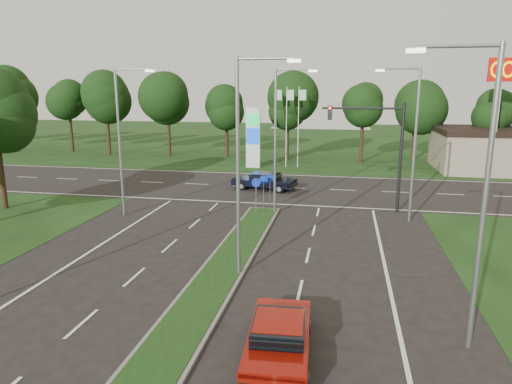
# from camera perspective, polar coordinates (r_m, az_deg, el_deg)

# --- Properties ---
(ground) EXTENTS (160.00, 160.00, 0.00)m
(ground) POSITION_cam_1_polar(r_m,az_deg,el_deg) (14.89, -10.89, -18.96)
(ground) COLOR black
(ground) RESTS_ON ground
(verge_far) EXTENTS (160.00, 50.00, 0.02)m
(verge_far) POSITION_cam_1_polar(r_m,az_deg,el_deg) (67.32, 6.72, 6.02)
(verge_far) COLOR black
(verge_far) RESTS_ON ground
(cross_road) EXTENTS (160.00, 12.00, 0.02)m
(cross_road) POSITION_cam_1_polar(r_m,az_deg,el_deg) (36.86, 2.98, 0.55)
(cross_road) COLOR black
(cross_road) RESTS_ON ground
(median_kerb) EXTENTS (2.00, 26.00, 0.12)m
(median_kerb) POSITION_cam_1_polar(r_m,az_deg,el_deg) (18.17, -6.14, -12.43)
(median_kerb) COLOR slate
(median_kerb) RESTS_ON ground
(streetlight_median_near) EXTENTS (2.53, 0.22, 9.00)m
(streetlight_median_near) POSITION_cam_1_polar(r_m,az_deg,el_deg) (18.33, -1.68, 4.30)
(streetlight_median_near) COLOR gray
(streetlight_median_near) RESTS_ON ground
(streetlight_median_far) EXTENTS (2.53, 0.22, 9.00)m
(streetlight_median_far) POSITION_cam_1_polar(r_m,az_deg,el_deg) (28.10, 2.82, 7.23)
(streetlight_median_far) COLOR gray
(streetlight_median_far) RESTS_ON ground
(streetlight_left_far) EXTENTS (2.53, 0.22, 9.00)m
(streetlight_left_far) POSITION_cam_1_polar(r_m,az_deg,el_deg) (29.04, -16.40, 6.91)
(streetlight_left_far) COLOR gray
(streetlight_left_far) RESTS_ON ground
(streetlight_right_far) EXTENTS (2.53, 0.22, 9.00)m
(streetlight_right_far) POSITION_cam_1_polar(r_m,az_deg,el_deg) (28.08, 18.89, 6.56)
(streetlight_right_far) COLOR gray
(streetlight_right_far) RESTS_ON ground
(streetlight_right_near) EXTENTS (2.53, 0.22, 9.00)m
(streetlight_right_near) POSITION_cam_1_polar(r_m,az_deg,el_deg) (14.46, 26.09, 0.71)
(streetlight_right_near) COLOR gray
(streetlight_right_near) RESTS_ON ground
(traffic_signal) EXTENTS (5.10, 0.42, 7.00)m
(traffic_signal) POSITION_cam_1_polar(r_m,az_deg,el_deg) (29.93, 15.26, 6.32)
(traffic_signal) COLOR black
(traffic_signal) RESTS_ON ground
(median_signs) EXTENTS (1.16, 1.76, 2.38)m
(median_signs) POSITION_cam_1_polar(r_m,az_deg,el_deg) (29.16, 0.92, 0.75)
(median_signs) COLOR gray
(median_signs) RESTS_ON ground
(gas_pylon) EXTENTS (5.80, 1.26, 8.00)m
(gas_pylon) POSITION_cam_1_polar(r_m,az_deg,el_deg) (45.81, -0.09, 7.01)
(gas_pylon) COLOR silver
(gas_pylon) RESTS_ON ground
(mcdonalds_sign) EXTENTS (2.20, 0.47, 10.40)m
(mcdonalds_sign) POSITION_cam_1_polar(r_m,az_deg,el_deg) (45.56, 28.22, 11.54)
(mcdonalds_sign) COLOR silver
(mcdonalds_sign) RESTS_ON ground
(treeline_far) EXTENTS (6.00, 6.00, 9.90)m
(treeline_far) POSITION_cam_1_polar(r_m,az_deg,el_deg) (51.86, 5.71, 11.64)
(treeline_far) COLOR black
(treeline_far) RESTS_ON ground
(red_sedan) EXTENTS (2.04, 4.44, 1.19)m
(red_sedan) POSITION_cam_1_polar(r_m,az_deg,el_deg) (14.13, 2.87, -17.55)
(red_sedan) COLOR maroon
(red_sedan) RESTS_ON ground
(navy_sedan) EXTENTS (5.09, 2.75, 1.33)m
(navy_sedan) POSITION_cam_1_polar(r_m,az_deg,el_deg) (35.96, 1.06, 1.42)
(navy_sedan) COLOR black
(navy_sedan) RESTS_ON ground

